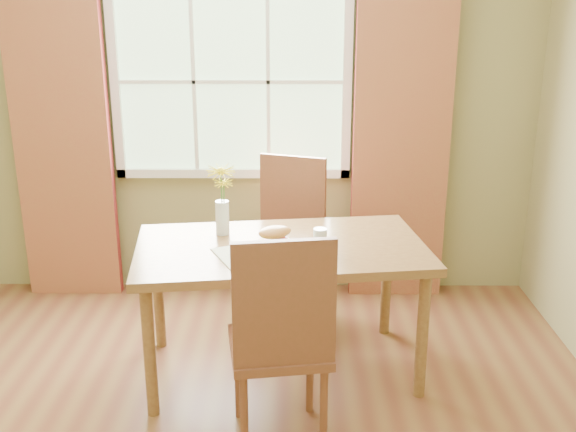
% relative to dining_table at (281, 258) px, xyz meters
% --- Properties ---
extents(room, '(4.24, 3.84, 2.74)m').
position_rel_dining_table_xyz_m(room, '(-0.35, -0.71, 0.67)').
color(room, brown).
rests_on(room, ground).
extents(window, '(1.62, 0.06, 1.32)m').
position_rel_dining_table_xyz_m(window, '(-0.35, 1.16, 0.82)').
color(window, '#B5E3AB').
rests_on(window, room).
extents(curtain_left, '(0.65, 0.08, 2.20)m').
position_rel_dining_table_xyz_m(curtain_left, '(-1.50, 1.07, 0.42)').
color(curtain_left, maroon).
rests_on(curtain_left, room).
extents(curtain_right, '(0.65, 0.08, 2.20)m').
position_rel_dining_table_xyz_m(curtain_right, '(0.80, 1.07, 0.42)').
color(curtain_right, maroon).
rests_on(curtain_right, room).
extents(dining_table, '(1.66, 1.07, 0.76)m').
position_rel_dining_table_xyz_m(dining_table, '(0.00, 0.00, 0.00)').
color(dining_table, brown).
rests_on(dining_table, room).
extents(chair_near, '(0.51, 0.51, 1.08)m').
position_rel_dining_table_xyz_m(chair_near, '(0.01, -0.71, -0.09)').
color(chair_near, brown).
rests_on(chair_near, room).
extents(chair_far, '(0.57, 0.57, 1.07)m').
position_rel_dining_table_xyz_m(chair_far, '(0.03, 0.71, -0.09)').
color(chair_far, brown).
rests_on(chair_far, room).
extents(placemat, '(0.55, 0.49, 0.01)m').
position_rel_dining_table_xyz_m(placemat, '(-0.10, -0.13, 0.08)').
color(placemat, silver).
rests_on(placemat, dining_table).
extents(plate, '(0.24, 0.24, 0.01)m').
position_rel_dining_table_xyz_m(plate, '(-0.08, -0.15, 0.09)').
color(plate, '#67C130').
rests_on(plate, placemat).
extents(croissant_sandwich, '(0.22, 0.20, 0.14)m').
position_rel_dining_table_xyz_m(croissant_sandwich, '(-0.03, -0.14, 0.16)').
color(croissant_sandwich, '#E6924E').
rests_on(croissant_sandwich, plate).
extents(water_glass, '(0.07, 0.07, 0.11)m').
position_rel_dining_table_xyz_m(water_glass, '(0.21, -0.05, 0.13)').
color(water_glass, silver).
rests_on(water_glass, dining_table).
extents(flower_vase, '(0.16, 0.16, 0.40)m').
position_rel_dining_table_xyz_m(flower_vase, '(-0.33, 0.18, 0.32)').
color(flower_vase, silver).
rests_on(flower_vase, dining_table).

